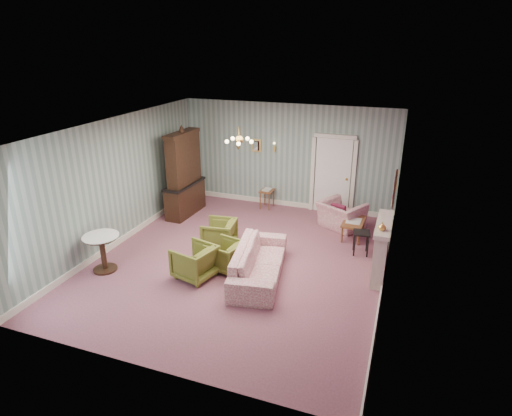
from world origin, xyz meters
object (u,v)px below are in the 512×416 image
at_px(olive_chair_a, 195,260).
at_px(olive_chair_b, 225,254).
at_px(wingback_chair, 341,211).
at_px(pedestal_table, 103,253).
at_px(dresser, 184,172).
at_px(fireplace, 381,249).
at_px(olive_chair_c, 219,233).
at_px(sofa_chintz, 259,257).
at_px(side_table_black, 361,243).
at_px(coffee_table, 353,229).

xyz_separation_m(olive_chair_a, olive_chair_b, (0.42, 0.52, -0.04)).
bearing_deg(olive_chair_b, wingback_chair, 158.69).
bearing_deg(pedestal_table, dresser, 88.46).
bearing_deg(fireplace, pedestal_table, -161.93).
relative_size(olive_chair_c, sofa_chintz, 0.32).
height_order(sofa_chintz, side_table_black, sofa_chintz).
bearing_deg(wingback_chair, olive_chair_c, 69.01).
height_order(olive_chair_a, pedestal_table, pedestal_table).
height_order(sofa_chintz, fireplace, fireplace).
xyz_separation_m(olive_chair_b, dresser, (-2.23, 2.42, 0.86)).
bearing_deg(olive_chair_b, sofa_chintz, 97.25).
bearing_deg(olive_chair_a, sofa_chintz, 125.16).
bearing_deg(sofa_chintz, olive_chair_c, 44.17).
distance_m(wingback_chair, dresser, 4.25).
bearing_deg(fireplace, sofa_chintz, -158.42).
bearing_deg(pedestal_table, olive_chair_c, 44.97).
relative_size(wingback_chair, pedestal_table, 1.29).
bearing_deg(pedestal_table, olive_chair_b, 21.48).
relative_size(wingback_chair, dresser, 0.43).
bearing_deg(olive_chair_a, dresser, -134.10).
height_order(olive_chair_c, wingback_chair, wingback_chair).
xyz_separation_m(side_table_black, pedestal_table, (-4.89, -2.54, 0.13)).
relative_size(dresser, fireplace, 1.72).
xyz_separation_m(olive_chair_c, dresser, (-1.70, 1.54, 0.84)).
bearing_deg(wingback_chair, olive_chair_b, 85.78).
xyz_separation_m(wingback_chair, side_table_black, (0.66, -1.31, -0.18)).
height_order(fireplace, coffee_table, fireplace).
relative_size(olive_chair_a, wingback_chair, 0.73).
bearing_deg(side_table_black, olive_chair_c, -166.49).
relative_size(sofa_chintz, side_table_black, 4.23).
bearing_deg(side_table_black, olive_chair_a, -144.47).
height_order(olive_chair_b, coffee_table, olive_chair_b).
relative_size(olive_chair_b, side_table_black, 1.27).
relative_size(side_table_black, pedestal_table, 0.67).
bearing_deg(olive_chair_b, olive_chair_c, -137.24).
bearing_deg(pedestal_table, olive_chair_a, 11.76).
distance_m(coffee_table, side_table_black, 0.85).
bearing_deg(coffee_table, olive_chair_a, -132.78).
bearing_deg(wingback_chair, sofa_chintz, 98.01).
xyz_separation_m(sofa_chintz, wingback_chair, (1.15, 2.99, 0.01)).
height_order(olive_chair_c, side_table_black, olive_chair_c).
bearing_deg(sofa_chintz, pedestal_table, 95.53).
xyz_separation_m(olive_chair_a, dresser, (-1.80, 2.93, 0.83)).
height_order(olive_chair_a, wingback_chair, wingback_chair).
height_order(sofa_chintz, coffee_table, sofa_chintz).
bearing_deg(olive_chair_c, wingback_chair, 122.36).
distance_m(dresser, side_table_black, 4.96).
xyz_separation_m(olive_chair_b, sofa_chintz, (0.77, -0.06, 0.10)).
distance_m(sofa_chintz, pedestal_table, 3.20).
height_order(olive_chair_c, dresser, dresser).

